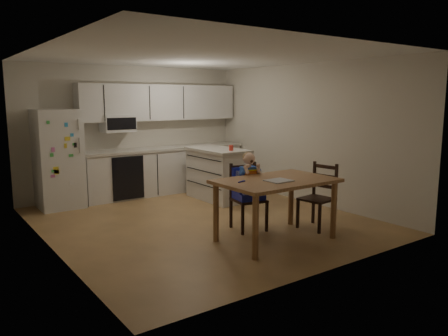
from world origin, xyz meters
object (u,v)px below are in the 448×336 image
chair_side (321,191)px  kitchen_island (217,174)px  refrigerator (58,159)px  red_cup (231,148)px  dining_table (276,188)px  chair_booster (247,183)px

chair_side → kitchen_island: bearing=177.9°
refrigerator → red_cup: (2.59, -1.50, 0.16)m
red_cup → refrigerator: bearing=150.0°
dining_table → chair_booster: size_ratio=1.37×
chair_side → refrigerator: bearing=-148.3°
kitchen_island → chair_booster: chair_booster is taller
dining_table → chair_side: (0.94, 0.06, -0.18)m
kitchen_island → dining_table: kitchen_island is taller
kitchen_island → chair_booster: (-0.72, -1.81, 0.19)m
dining_table → chair_booster: chair_booster is taller
kitchen_island → red_cup: bearing=-87.6°
dining_table → chair_side: bearing=3.8°
chair_booster → chair_side: chair_booster is taller
refrigerator → chair_booster: size_ratio=1.51×
kitchen_island → dining_table: bearing=-106.9°
refrigerator → chair_side: bearing=-51.1°
kitchen_island → chair_side: bearing=-84.9°
kitchen_island → chair_booster: 1.96m
refrigerator → chair_booster: 3.44m
red_cup → chair_booster: (-0.74, -1.40, -0.33)m
red_cup → kitchen_island: bearing=92.4°
kitchen_island → red_cup: 0.67m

